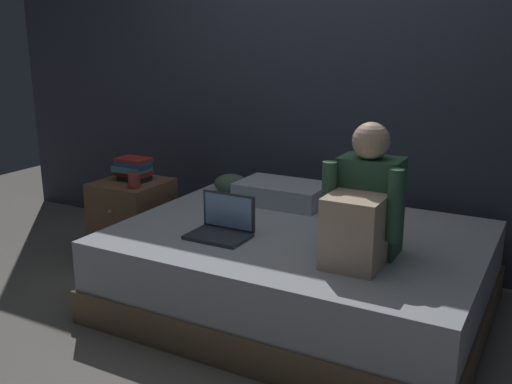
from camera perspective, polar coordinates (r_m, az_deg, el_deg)
ground_plane at (r=3.26m, az=-1.36°, el=-12.57°), size 8.00×8.00×0.00m
wall_back at (r=3.96m, az=7.43°, el=12.75°), size 5.60×0.10×2.70m
bed at (r=3.31m, az=4.25°, el=-7.66°), size 2.00×1.50×0.46m
nightstand at (r=4.06m, az=-11.88°, el=-2.79°), size 0.44×0.46×0.56m
person_sitting at (r=2.82m, az=10.48°, el=-1.57°), size 0.39×0.44×0.66m
laptop at (r=3.14m, az=-3.30°, el=-3.33°), size 0.32×0.23×0.22m
pillow at (r=3.73m, az=2.60°, el=-0.08°), size 0.56×0.36×0.13m
book_stack at (r=3.99m, az=-11.90°, el=2.22°), size 0.24×0.18×0.15m
mug at (r=3.81m, az=-11.82°, el=1.05°), size 0.08×0.08×0.09m
clothes_pile at (r=3.91m, az=-1.94°, el=0.61°), size 0.36×0.22×0.13m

